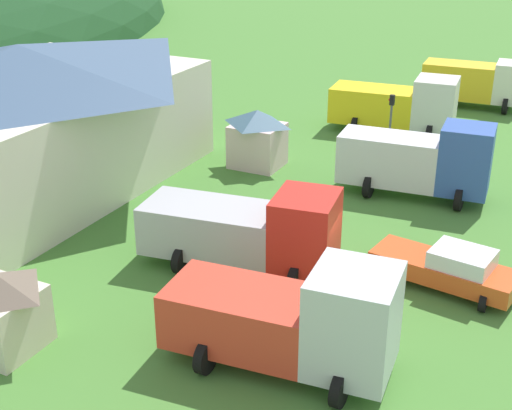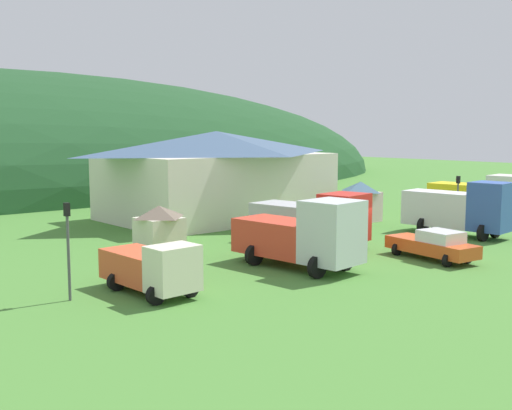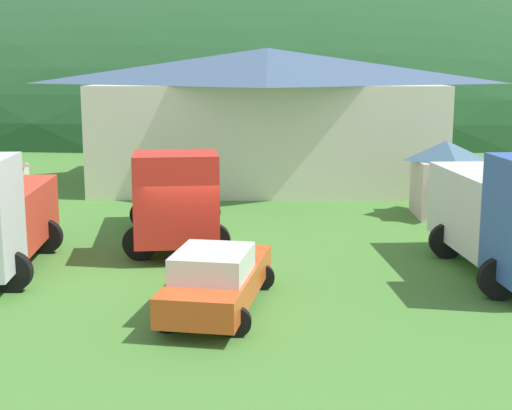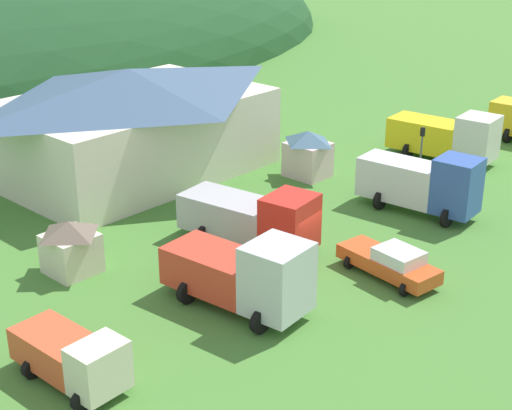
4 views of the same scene
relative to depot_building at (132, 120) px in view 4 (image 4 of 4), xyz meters
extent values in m
plane|color=#477F33|center=(-2.27, -16.33, -3.58)|extent=(200.00, 200.00, 0.00)
cube|color=silver|center=(0.00, 0.00, -1.01)|extent=(16.51, 11.16, 5.14)
pyramid|color=#3D5675|center=(0.00, 0.00, 2.46)|extent=(17.84, 12.05, 1.80)
cube|color=beige|center=(-11.13, -8.97, -2.58)|extent=(2.27, 2.26, 2.00)
pyramid|color=#6B5B4C|center=(-11.13, -8.97, -1.23)|extent=(2.45, 2.44, 0.70)
cube|color=beige|center=(7.21, -8.87, -2.44)|extent=(2.28, 2.56, 2.28)
pyramid|color=#42667F|center=(7.21, -8.87, -0.90)|extent=(2.46, 2.77, 0.80)
cube|color=beige|center=(-16.39, -18.28, -2.21)|extent=(2.07, 1.55, 1.93)
cube|color=black|center=(-16.39, -18.35, -1.79)|extent=(1.13, 1.22, 0.62)
cube|color=#DB512D|center=(-16.47, -15.73, -2.51)|extent=(2.14, 3.67, 1.33)
cylinder|color=black|center=(-15.53, -18.25, -3.18)|extent=(0.80, 0.30, 0.80)
cylinder|color=black|center=(-17.26, -18.30, -3.18)|extent=(0.80, 0.30, 0.80)
cylinder|color=black|center=(-15.63, -15.16, -3.18)|extent=(0.80, 0.30, 0.80)
cylinder|color=black|center=(-17.35, -15.22, -3.18)|extent=(0.80, 0.30, 0.80)
cube|color=silver|center=(-7.88, -19.41, -1.48)|extent=(2.79, 2.63, 3.10)
cube|color=black|center=(-7.87, -19.53, -0.79)|extent=(1.55, 2.04, 0.99)
cube|color=red|center=(-8.19, -15.95, -2.12)|extent=(2.98, 4.76, 1.80)
cylinder|color=black|center=(-6.74, -19.31, -3.03)|extent=(1.10, 0.30, 1.10)
cylinder|color=black|center=(-9.02, -19.51, -3.03)|extent=(1.10, 0.30, 1.10)
cylinder|color=black|center=(-7.11, -15.16, -3.03)|extent=(1.10, 0.30, 1.10)
cylinder|color=black|center=(-9.39, -15.37, -3.03)|extent=(1.10, 0.30, 1.10)
cube|color=red|center=(-2.75, -15.77, -1.62)|extent=(2.86, 2.56, 2.81)
cube|color=black|center=(-2.73, -15.88, -1.01)|extent=(1.61, 1.95, 0.90)
cube|color=#B2B2B7|center=(-3.26, -12.08, -2.08)|extent=(3.28, 5.55, 1.88)
cylinder|color=black|center=(-1.62, -15.61, -3.03)|extent=(1.10, 0.30, 1.10)
cylinder|color=black|center=(-3.87, -15.93, -3.03)|extent=(1.10, 0.30, 1.10)
cylinder|color=black|center=(-2.25, -11.14, -3.03)|extent=(1.10, 0.30, 1.10)
cylinder|color=black|center=(-4.50, -11.46, -3.03)|extent=(1.10, 0.30, 1.10)
cube|color=#3356AD|center=(7.10, -19.61, -1.44)|extent=(2.41, 2.47, 3.17)
cube|color=black|center=(7.11, -19.72, -0.75)|extent=(1.35, 1.92, 1.01)
cube|color=silver|center=(6.79, -16.12, -1.87)|extent=(2.62, 4.89, 2.31)
cylinder|color=black|center=(8.05, -19.52, -3.03)|extent=(1.10, 0.30, 1.10)
cylinder|color=black|center=(6.14, -19.69, -3.03)|extent=(1.10, 0.30, 1.10)
cylinder|color=black|center=(7.68, -15.34, -3.03)|extent=(1.10, 0.30, 1.10)
cylinder|color=black|center=(5.78, -15.50, -3.03)|extent=(1.10, 0.30, 1.10)
cube|color=silver|center=(16.29, -16.04, -1.54)|extent=(2.81, 2.59, 2.97)
cube|color=black|center=(16.30, -16.16, -0.89)|extent=(1.56, 2.00, 0.95)
cube|color=yellow|center=(15.94, -12.39, -1.99)|extent=(3.06, 5.20, 2.08)
cylinder|color=black|center=(17.43, -15.93, -3.03)|extent=(1.10, 0.30, 1.10)
cylinder|color=black|center=(15.14, -16.15, -3.03)|extent=(1.10, 0.30, 1.10)
cylinder|color=black|center=(17.01, -11.54, -3.03)|extent=(1.10, 0.30, 1.10)
cylinder|color=black|center=(14.72, -11.76, -3.03)|extent=(1.10, 0.30, 1.10)
cylinder|color=black|center=(22.89, -15.21, -3.03)|extent=(1.10, 0.30, 1.10)
cube|color=#DC5121|center=(-1.08, -20.60, -2.89)|extent=(2.60, 5.48, 0.70)
cube|color=silver|center=(-1.17, -21.23, -2.23)|extent=(1.99, 2.33, 0.62)
cylinder|color=black|center=(-0.55, -22.49, -3.24)|extent=(0.68, 0.24, 0.68)
cylinder|color=black|center=(-2.14, -22.25, -3.24)|extent=(0.68, 0.24, 0.68)
cylinder|color=black|center=(-0.02, -18.95, -3.24)|extent=(0.68, 0.24, 0.68)
cylinder|color=black|center=(-1.61, -18.71, -3.24)|extent=(0.68, 0.24, 0.68)
cylinder|color=#4C4C51|center=(11.14, -14.85, -2.03)|extent=(0.12, 0.12, 3.10)
cube|color=black|center=(11.14, -14.85, -0.21)|extent=(0.20, 0.24, 0.55)
sphere|color=red|center=(11.14, -14.72, -0.21)|extent=(0.14, 0.14, 0.14)
cone|color=orange|center=(-6.64, -18.97, -3.58)|extent=(0.36, 0.36, 0.61)
camera|label=1|loc=(-24.43, -24.55, 9.74)|focal=49.49mm
camera|label=2|loc=(-30.34, -39.39, 3.50)|focal=43.52mm
camera|label=3|loc=(0.21, -37.96, 2.35)|focal=51.00mm
camera|label=4|loc=(-29.76, -38.35, 13.87)|focal=53.86mm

